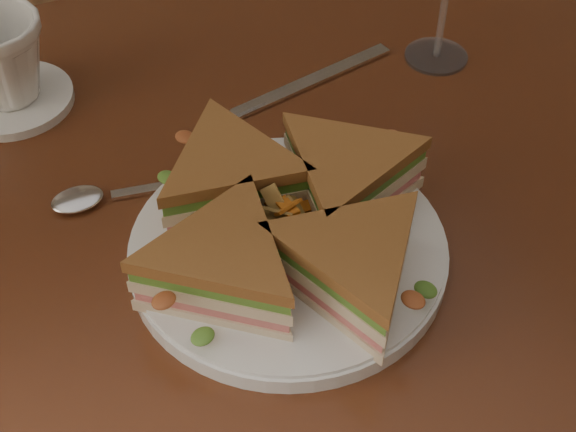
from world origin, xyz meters
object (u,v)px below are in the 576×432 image
(table, at_px, (265,260))
(knife, at_px, (302,86))
(coffee_cup, at_px, (0,59))
(saucer, at_px, (13,99))
(plate, at_px, (288,250))
(sandwich_wedges, at_px, (288,220))
(spoon, at_px, (103,196))

(table, height_order, knife, knife)
(coffee_cup, bearing_deg, saucer, 0.00)
(saucer, bearing_deg, table, -49.34)
(plate, height_order, saucer, plate)
(knife, distance_m, saucer, 0.30)
(table, height_order, coffee_cup, coffee_cup)
(plate, bearing_deg, table, 82.78)
(plate, distance_m, sandwich_wedges, 0.04)
(plate, bearing_deg, saucer, 120.51)
(table, relative_size, spoon, 6.56)
(sandwich_wedges, height_order, spoon, sandwich_wedges)
(knife, bearing_deg, table, -139.38)
(saucer, bearing_deg, spoon, -73.71)
(sandwich_wedges, xyz_separation_m, saucer, (-0.18, 0.30, -0.04))
(plate, distance_m, spoon, 0.18)
(sandwich_wedges, distance_m, spoon, 0.19)
(spoon, bearing_deg, table, -9.66)
(saucer, relative_size, coffee_cup, 1.30)
(spoon, height_order, coffee_cup, coffee_cup)
(sandwich_wedges, bearing_deg, table, 82.78)
(plate, height_order, sandwich_wedges, sandwich_wedges)
(table, relative_size, saucer, 9.68)
(plate, bearing_deg, knife, 63.26)
(spoon, distance_m, saucer, 0.18)
(spoon, height_order, knife, spoon)
(saucer, xyz_separation_m, coffee_cup, (0.00, 0.00, 0.05))
(plate, height_order, coffee_cup, coffee_cup)
(spoon, bearing_deg, sandwich_wedges, -36.55)
(sandwich_wedges, distance_m, knife, 0.24)
(coffee_cup, bearing_deg, sandwich_wedges, -66.00)
(spoon, distance_m, coffee_cup, 0.19)
(plate, relative_size, spoon, 1.47)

